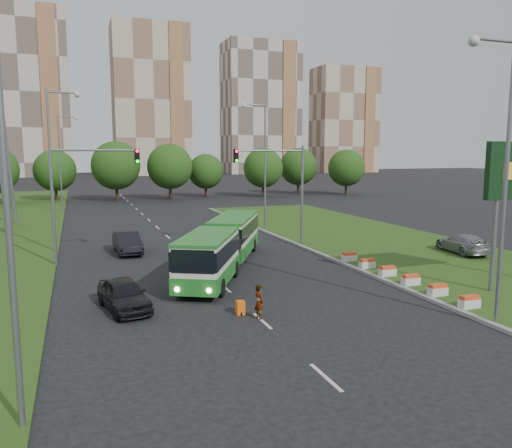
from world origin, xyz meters
name	(u,v)px	position (x,y,z in m)	size (l,w,h in m)	color
ground	(274,282)	(0.00, 0.00, 0.00)	(360.00, 360.00, 0.00)	black
grass_median	(385,244)	(13.00, 8.00, 0.07)	(14.00, 60.00, 0.15)	#274C15
median_kerb	(308,249)	(6.05, 8.00, 0.09)	(0.30, 60.00, 0.18)	gray
lane_markings	(164,233)	(-3.00, 20.00, 0.00)	(0.20, 100.00, 0.01)	#B9B7B1
flower_planters	(399,275)	(6.70, -2.50, 0.45)	(1.10, 11.50, 0.60)	silver
traffic_mast_median	(283,180)	(4.78, 10.00, 5.35)	(5.76, 0.32, 8.00)	slate
traffic_mast_left	(78,185)	(-10.38, 9.00, 5.35)	(5.76, 0.32, 8.00)	slate
street_lamps	(185,173)	(-3.00, 10.00, 6.00)	(36.00, 60.00, 12.00)	slate
tree_line	(206,171)	(10.00, 55.00, 4.50)	(120.00, 8.00, 9.00)	#1E4512
apartment_tower_cwest	(22,93)	(-25.00, 150.00, 26.00)	(28.00, 15.00, 52.00)	#BFB3A6
apartment_tower_ceast	(151,101)	(15.00, 150.00, 25.00)	(25.00, 15.00, 50.00)	#BAAB96
apartment_tower_east	(261,109)	(55.00, 150.00, 23.50)	(27.00, 15.00, 47.00)	#BFB3A6
midrise_east	(344,121)	(90.00, 150.00, 20.00)	(24.00, 14.00, 40.00)	#BAAB96
articulated_bus	(218,245)	(-2.07, 4.52, 1.57)	(2.43, 15.60, 2.57)	beige
car_left_near	(124,295)	(-8.63, -2.26, 0.75)	(1.76, 4.38, 1.49)	black
car_left_far	(127,243)	(-7.11, 11.72, 0.79)	(1.67, 4.79, 1.58)	black
car_median	(463,243)	(15.94, 2.65, 0.86)	(1.98, 4.88, 1.42)	gray
pedestrian	(259,302)	(-3.02, -5.63, 0.78)	(0.57, 0.37, 1.56)	gray
shopping_trolley	(240,308)	(-3.64, -4.82, 0.32)	(0.38, 0.40, 0.66)	orange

